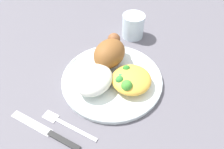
% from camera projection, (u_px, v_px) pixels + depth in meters
% --- Properties ---
extents(ground_plane, '(2.00, 2.00, 0.00)m').
position_uv_depth(ground_plane, '(112.00, 81.00, 0.55)').
color(ground_plane, '#5B5861').
extents(plate, '(0.27, 0.27, 0.01)m').
position_uv_depth(plate, '(112.00, 79.00, 0.54)').
color(plate, white).
rests_on(plate, ground_plane).
extents(roasted_chicken, '(0.11, 0.08, 0.07)m').
position_uv_depth(roasted_chicken, '(110.00, 52.00, 0.55)').
color(roasted_chicken, brown).
rests_on(roasted_chicken, plate).
extents(rice_pile, '(0.10, 0.09, 0.05)m').
position_uv_depth(rice_pile, '(94.00, 80.00, 0.50)').
color(rice_pile, silver).
rests_on(rice_pile, plate).
extents(mac_cheese_with_broccoli, '(0.10, 0.10, 0.04)m').
position_uv_depth(mac_cheese_with_broccoli, '(131.00, 79.00, 0.51)').
color(mac_cheese_with_broccoli, gold).
rests_on(mac_cheese_with_broccoli, plate).
extents(fork, '(0.02, 0.14, 0.01)m').
position_uv_depth(fork, '(66.00, 124.00, 0.46)').
color(fork, silver).
rests_on(fork, ground_plane).
extents(knife, '(0.03, 0.19, 0.01)m').
position_uv_depth(knife, '(51.00, 133.00, 0.44)').
color(knife, black).
rests_on(knife, ground_plane).
extents(water_glass, '(0.07, 0.07, 0.08)m').
position_uv_depth(water_glass, '(133.00, 26.00, 0.65)').
color(water_glass, silver).
rests_on(water_glass, ground_plane).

